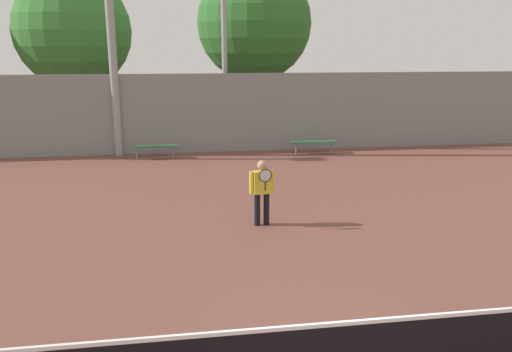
# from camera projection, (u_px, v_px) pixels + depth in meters

# --- Properties ---
(tennis_player) EXTENTS (0.61, 0.43, 1.57)m
(tennis_player) POSITION_uv_depth(u_px,v_px,m) (262.00, 189.00, 11.65)
(tennis_player) COLOR black
(tennis_player) RESTS_ON ground_plane
(bench_courtside_far) EXTENTS (1.70, 0.40, 0.50)m
(bench_courtside_far) POSITION_uv_depth(u_px,v_px,m) (155.00, 147.00, 18.95)
(bench_courtside_far) COLOR #28663D
(bench_courtside_far) RESTS_ON ground_plane
(bench_adjacent_court) EXTENTS (1.78, 0.40, 0.50)m
(bench_adjacent_court) POSITION_uv_depth(u_px,v_px,m) (314.00, 142.00, 19.85)
(bench_adjacent_court) COLOR #28663D
(bench_adjacent_court) RESTS_ON ground_plane
(back_fence) EXTENTS (29.48, 0.06, 3.14)m
(back_fence) POSITION_uv_depth(u_px,v_px,m) (229.00, 113.00, 20.01)
(back_fence) COLOR gray
(back_fence) RESTS_ON ground_plane
(tree_green_tall) EXTENTS (5.62, 5.62, 7.72)m
(tree_green_tall) POSITION_uv_depth(u_px,v_px,m) (73.00, 31.00, 24.38)
(tree_green_tall) COLOR brown
(tree_green_tall) RESTS_ON ground_plane
(tree_dark_dense) EXTENTS (5.36, 5.36, 7.91)m
(tree_dark_dense) POSITION_uv_depth(u_px,v_px,m) (254.00, 24.00, 23.43)
(tree_dark_dense) COLOR brown
(tree_dark_dense) RESTS_ON ground_plane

